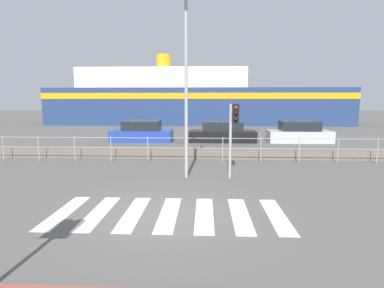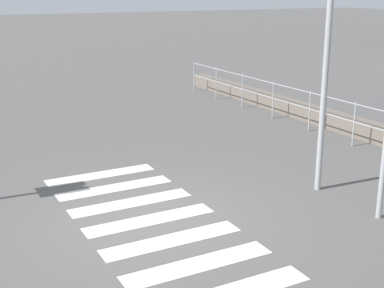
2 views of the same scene
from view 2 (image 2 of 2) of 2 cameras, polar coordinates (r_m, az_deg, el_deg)
The scene contains 2 objects.
ground_plane at distance 9.64m, azimuth -4.60°, elevation -8.03°, with size 160.00×160.00×0.00m, color #565451.
crosswalk at distance 9.62m, azimuth -4.53°, elevation -8.06°, with size 5.85×2.40×0.01m.
Camera 2 is at (8.09, -3.43, 3.96)m, focal length 50.00 mm.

